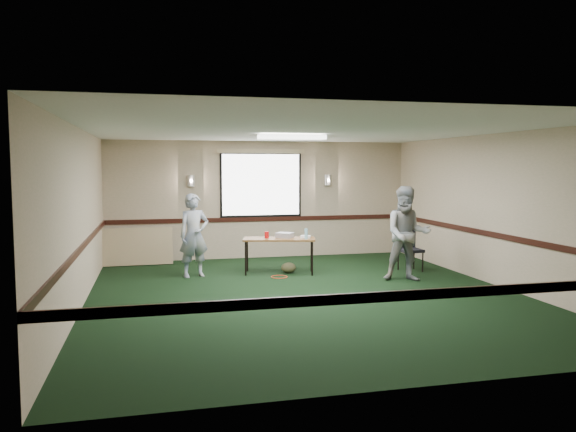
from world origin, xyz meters
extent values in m
plane|color=black|center=(0.00, 0.00, 0.00)|extent=(8.00, 8.00, 0.00)
plane|color=tan|center=(0.00, 4.00, 1.35)|extent=(7.00, 0.00, 7.00)
plane|color=tan|center=(0.00, -4.00, 1.35)|extent=(7.00, 0.00, 7.00)
plane|color=tan|center=(-3.50, 0.00, 1.35)|extent=(0.00, 8.00, 8.00)
plane|color=tan|center=(3.50, 0.00, 1.35)|extent=(0.00, 8.00, 8.00)
plane|color=silver|center=(0.00, 0.00, 2.70)|extent=(8.00, 8.00, 0.00)
cube|color=black|center=(0.00, 3.98, 0.90)|extent=(7.00, 0.03, 0.10)
cube|color=black|center=(0.00, -3.98, 0.90)|extent=(7.00, 0.03, 0.10)
cube|color=black|center=(-3.48, 0.00, 0.90)|extent=(0.03, 8.00, 0.10)
cube|color=black|center=(3.48, 0.00, 0.90)|extent=(0.03, 8.00, 0.10)
cube|color=black|center=(0.00, 3.98, 1.70)|extent=(1.90, 0.01, 1.50)
cube|color=white|center=(0.00, 3.97, 1.70)|extent=(1.80, 0.02, 1.40)
cube|color=beige|center=(0.00, 3.97, 2.47)|extent=(2.05, 0.08, 0.10)
cylinder|color=silver|center=(-1.60, 3.94, 1.80)|extent=(0.16, 0.16, 0.25)
cylinder|color=silver|center=(1.60, 3.94, 1.80)|extent=(0.16, 0.16, 0.25)
cube|color=white|center=(0.00, 1.00, 2.64)|extent=(1.20, 0.32, 0.08)
cube|color=brown|center=(-0.02, 1.96, 0.69)|extent=(1.50, 0.88, 0.04)
cylinder|color=black|center=(-0.71, 1.89, 0.33)|extent=(0.03, 0.03, 0.67)
cylinder|color=black|center=(0.55, 1.59, 0.33)|extent=(0.03, 0.03, 0.67)
cylinder|color=black|center=(-0.60, 2.33, 0.33)|extent=(0.03, 0.03, 0.67)
cylinder|color=black|center=(0.66, 2.02, 0.33)|extent=(0.03, 0.03, 0.67)
cube|color=#9A99A1|center=(0.10, 2.00, 0.76)|extent=(0.40, 0.39, 0.10)
cube|color=white|center=(0.50, 1.88, 0.73)|extent=(0.24, 0.22, 0.05)
cylinder|color=#B60C0D|center=(-0.26, 2.04, 0.77)|extent=(0.09, 0.09, 0.13)
cylinder|color=#83C1D7|center=(0.46, 1.70, 0.81)|extent=(0.06, 0.06, 0.21)
ellipsoid|color=#444127|center=(0.17, 1.95, 0.11)|extent=(0.34, 0.28, 0.21)
torus|color=red|center=(-0.11, 1.57, 0.01)|extent=(0.37, 0.37, 0.02)
cube|color=tan|center=(-2.82, 3.60, 0.40)|extent=(1.57, 0.26, 0.80)
cube|color=black|center=(2.62, 1.58, 0.42)|extent=(0.44, 0.44, 0.06)
cube|color=black|center=(2.61, 1.79, 0.66)|extent=(0.43, 0.07, 0.42)
cylinder|color=black|center=(2.45, 1.40, 0.20)|extent=(0.03, 0.03, 0.40)
cylinder|color=black|center=(2.81, 1.41, 0.20)|extent=(0.03, 0.03, 0.40)
cylinder|color=black|center=(2.44, 1.75, 0.20)|extent=(0.03, 0.03, 0.40)
cylinder|color=black|center=(2.79, 1.77, 0.20)|extent=(0.03, 0.03, 0.40)
imported|color=#445A97|center=(-1.68, 2.01, 0.80)|extent=(0.66, 0.52, 1.60)
imported|color=#6D89AB|center=(2.12, 0.70, 0.88)|extent=(1.02, 0.89, 1.76)
camera|label=1|loc=(-2.42, -8.78, 2.11)|focal=35.00mm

